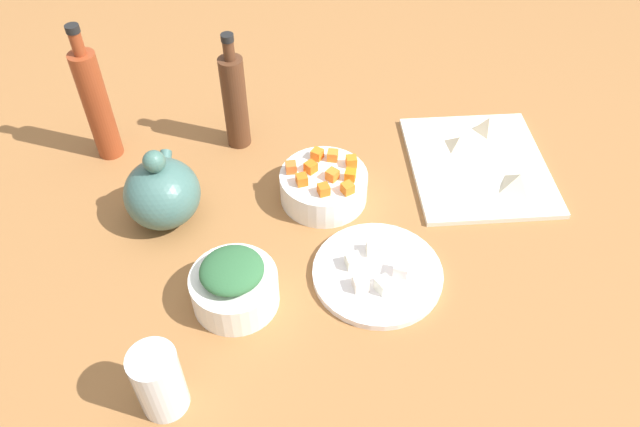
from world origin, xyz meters
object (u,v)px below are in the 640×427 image
at_px(plate_tofu, 377,273).
at_px(bottle_0, 235,100).
at_px(bottle_1, 96,104).
at_px(drinking_glass_0, 159,381).
at_px(teapot, 162,192).
at_px(cutting_board, 478,165).
at_px(bowl_greens, 235,289).
at_px(bowl_carrots, 324,186).

relative_size(plate_tofu, bottle_0, 0.88).
xyz_separation_m(bottle_1, drinking_glass_0, (-0.52, -0.17, -0.06)).
xyz_separation_m(teapot, bottle_1, (0.17, 0.13, 0.06)).
distance_m(cutting_board, bowl_greens, 0.52).
bearing_deg(plate_tofu, bottle_0, 34.73).
bearing_deg(bowl_carrots, cutting_board, -76.65).
xyz_separation_m(teapot, drinking_glass_0, (-0.34, -0.04, -0.00)).
bearing_deg(bottle_1, bowl_carrots, -108.89).
relative_size(bowl_carrots, teapot, 1.03).
bearing_deg(drinking_glass_0, cutting_board, -48.93).
bearing_deg(bowl_carrots, teapot, 97.87).
distance_m(plate_tofu, bowl_carrots, 0.20).
relative_size(plate_tofu, bottle_1, 0.77).
xyz_separation_m(plate_tofu, bottle_0, (0.34, 0.23, 0.09)).
relative_size(bowl_greens, bottle_0, 0.56).
distance_m(cutting_board, bowl_carrots, 0.30).
distance_m(cutting_board, plate_tofu, 0.33).
bearing_deg(drinking_glass_0, bowl_carrots, -30.69).
bearing_deg(teapot, plate_tofu, -112.21).
bearing_deg(bowl_greens, bottle_0, 2.30).
bearing_deg(cutting_board, bowl_greens, 123.63).
height_order(bottle_0, bottle_1, bottle_1).
xyz_separation_m(bowl_carrots, teapot, (-0.04, 0.27, 0.03)).
xyz_separation_m(cutting_board, plate_tofu, (-0.25, 0.21, 0.00)).
distance_m(bowl_carrots, teapot, 0.27).
height_order(plate_tofu, bowl_carrots, bowl_carrots).
xyz_separation_m(bowl_carrots, bottle_0, (0.16, 0.16, 0.07)).
height_order(cutting_board, bottle_0, bottle_0).
distance_m(bowl_greens, teapot, 0.22).
xyz_separation_m(cutting_board, bowl_greens, (-0.29, 0.43, 0.02)).
bearing_deg(bottle_1, plate_tofu, -123.47).
height_order(cutting_board, teapot, teapot).
bearing_deg(cutting_board, drinking_glass_0, 131.07).
relative_size(cutting_board, bottle_1, 1.07).
height_order(cutting_board, bowl_greens, bowl_greens).
height_order(bowl_greens, bottle_0, bottle_0).
bearing_deg(bowl_greens, plate_tofu, -79.76).
relative_size(bottle_1, drinking_glass_0, 2.40).
xyz_separation_m(cutting_board, bottle_1, (0.07, 0.69, 0.11)).
bearing_deg(teapot, bowl_greens, -144.84).
xyz_separation_m(bowl_greens, bottle_1, (0.35, 0.26, 0.08)).
bearing_deg(plate_tofu, cutting_board, -40.66).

